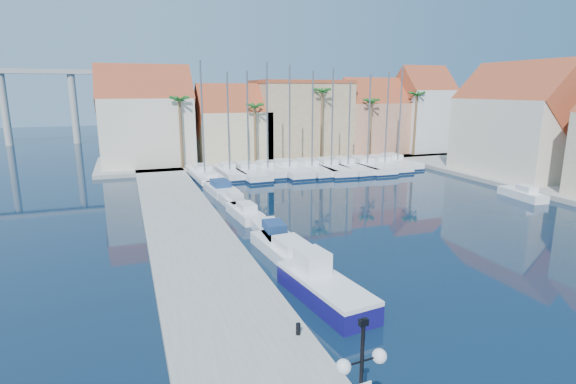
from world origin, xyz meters
The scene contains 35 objects.
ground centered at (0.00, 0.00, 0.00)m, with size 260.00×260.00×0.00m, color black.
quay_west centered at (-9.00, 13.50, 0.25)m, with size 6.00×77.00×0.50m, color gray.
shore_north centered at (10.00, 48.00, 0.25)m, with size 54.00×16.00×0.50m, color gray.
lamp_post centered at (-7.52, -8.68, 3.43)m, with size 1.51×0.50×4.47m.
bollard centered at (-6.60, -1.77, 0.75)m, with size 0.20×0.20×0.51m, color black.
fishing_boat centered at (-3.88, 1.69, 0.77)m, with size 3.07×6.87×2.32m.
motorboat_west_0 centered at (-3.57, 8.05, 0.51)m, with size 2.90×7.41×1.40m.
motorboat_west_1 centered at (-3.31, 11.91, 0.51)m, with size 2.20×6.06×1.40m.
motorboat_west_2 centered at (-3.81, 17.87, 0.51)m, with size 2.14×5.61×1.40m.
motorboat_west_3 centered at (-3.81, 22.05, 0.51)m, with size 1.98×5.19×1.40m.
motorboat_west_4 centered at (-3.92, 28.37, 0.51)m, with size 2.87×7.54×1.40m.
motorboat_west_5 centered at (-3.93, 32.83, 0.51)m, with size 1.99×5.70×1.40m.
motorboat_east_1 centered at (23.99, 15.14, 0.51)m, with size 2.18×5.34×1.40m.
sailboat_0 centered at (-4.24, 36.04, 0.59)m, with size 3.25×10.71×13.90m.
sailboat_1 centered at (-1.03, 36.55, 0.61)m, with size 2.57×8.82×12.68m.
sailboat_2 centered at (1.17, 35.90, 0.57)m, with size 3.47×11.17×12.77m.
sailboat_3 centered at (3.81, 36.27, 0.63)m, with size 2.52×8.92×13.86m.
sailboat_4 centered at (6.63, 36.06, 0.58)m, with size 3.09×11.44×13.56m.
sailboat_5 centered at (9.58, 35.73, 0.58)m, with size 3.33×11.06×12.92m.
sailboat_6 centered at (12.25, 35.40, 0.57)m, with size 3.88×11.74×13.28m.
sailboat_7 centered at (14.65, 35.51, 0.55)m, with size 3.85×12.06×11.61m.
sailboat_8 centered at (17.41, 35.16, 0.56)m, with size 3.22×11.71×12.53m.
sailboat_9 centered at (20.28, 35.39, 0.58)m, with size 2.87×10.82×12.90m.
sailboat_10 centered at (23.07, 36.46, 0.60)m, with size 2.85×10.13×13.85m.
building_0 centered at (-10.00, 47.00, 6.52)m, with size 12.30×9.00×13.50m.
building_1 centered at (2.00, 47.00, 5.30)m, with size 10.30×8.00×11.00m.
building_2 centered at (13.00, 48.00, 6.26)m, with size 14.20×10.20×11.50m.
building_3 centered at (25.00, 47.00, 5.86)m, with size 10.30×8.00×12.00m.
building_4 centered at (34.00, 46.00, 6.97)m, with size 8.30×8.00×14.00m.
building_6 centered at (32.00, 24.00, 6.52)m, with size 9.00×14.30×13.50m.
palm_0 centered at (-6.00, 42.00, 9.08)m, with size 2.60×2.60×10.15m.
palm_1 centered at (4.00, 42.00, 8.14)m, with size 2.60×2.60×9.15m.
palm_2 centered at (14.00, 42.00, 10.02)m, with size 2.60×2.60×11.15m.
palm_3 centered at (22.00, 42.00, 8.61)m, with size 2.60×2.60×9.65m.
palm_4 centered at (30.00, 42.00, 9.55)m, with size 2.60×2.60×10.65m.
Camera 1 is at (-12.87, -17.79, 10.65)m, focal length 28.00 mm.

